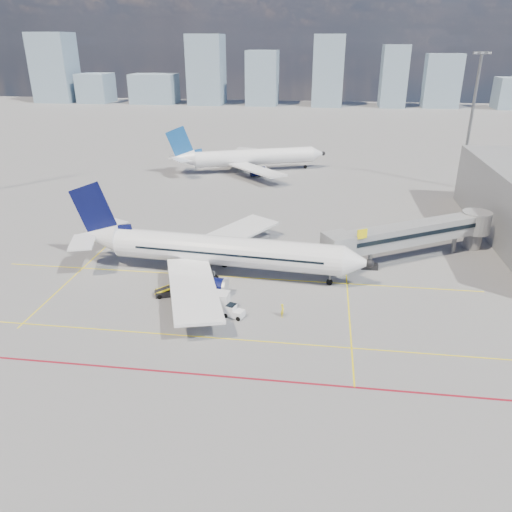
{
  "coord_description": "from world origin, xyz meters",
  "views": [
    {
      "loc": [
        10.27,
        -47.43,
        27.21
      ],
      "look_at": [
        3.1,
        5.79,
        4.0
      ],
      "focal_mm": 35.0,
      "sensor_mm": 36.0,
      "label": 1
    }
  ],
  "objects_px": {
    "baggage_tug": "(233,311)",
    "ramp_worker": "(282,310)",
    "second_aircraft": "(248,158)",
    "cargo_dolly": "(212,300)",
    "belt_loader": "(173,291)",
    "main_aircraft": "(214,250)"
  },
  "relations": [
    {
      "from": "main_aircraft",
      "to": "baggage_tug",
      "type": "height_order",
      "value": "main_aircraft"
    },
    {
      "from": "main_aircraft",
      "to": "ramp_worker",
      "type": "xyz_separation_m",
      "value": [
        9.48,
        -9.56,
        -2.44
      ]
    },
    {
      "from": "cargo_dolly",
      "to": "belt_loader",
      "type": "height_order",
      "value": "cargo_dolly"
    },
    {
      "from": "belt_loader",
      "to": "ramp_worker",
      "type": "relative_size",
      "value": 3.42
    },
    {
      "from": "main_aircraft",
      "to": "belt_loader",
      "type": "height_order",
      "value": "main_aircraft"
    },
    {
      "from": "second_aircraft",
      "to": "baggage_tug",
      "type": "distance_m",
      "value": 64.6
    },
    {
      "from": "main_aircraft",
      "to": "ramp_worker",
      "type": "relative_size",
      "value": 24.49
    },
    {
      "from": "baggage_tug",
      "to": "cargo_dolly",
      "type": "height_order",
      "value": "cargo_dolly"
    },
    {
      "from": "main_aircraft",
      "to": "baggage_tug",
      "type": "distance_m",
      "value": 11.41
    },
    {
      "from": "second_aircraft",
      "to": "belt_loader",
      "type": "relative_size",
      "value": 6.48
    },
    {
      "from": "main_aircraft",
      "to": "cargo_dolly",
      "type": "relative_size",
      "value": 9.18
    },
    {
      "from": "second_aircraft",
      "to": "cargo_dolly",
      "type": "bearing_deg",
      "value": -105.9
    },
    {
      "from": "second_aircraft",
      "to": "ramp_worker",
      "type": "relative_size",
      "value": 22.16
    },
    {
      "from": "second_aircraft",
      "to": "baggage_tug",
      "type": "height_order",
      "value": "second_aircraft"
    },
    {
      "from": "cargo_dolly",
      "to": "ramp_worker",
      "type": "relative_size",
      "value": 2.67
    },
    {
      "from": "main_aircraft",
      "to": "belt_loader",
      "type": "distance_m",
      "value": 7.71
    },
    {
      "from": "belt_loader",
      "to": "cargo_dolly",
      "type": "bearing_deg",
      "value": -48.24
    },
    {
      "from": "main_aircraft",
      "to": "second_aircraft",
      "type": "xyz_separation_m",
      "value": [
        -3.8,
        53.78,
        0.0
      ]
    },
    {
      "from": "ramp_worker",
      "to": "cargo_dolly",
      "type": "bearing_deg",
      "value": 91.18
    },
    {
      "from": "belt_loader",
      "to": "ramp_worker",
      "type": "bearing_deg",
      "value": -33.71
    },
    {
      "from": "baggage_tug",
      "to": "ramp_worker",
      "type": "bearing_deg",
      "value": 26.34
    },
    {
      "from": "belt_loader",
      "to": "ramp_worker",
      "type": "height_order",
      "value": "belt_loader"
    }
  ]
}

